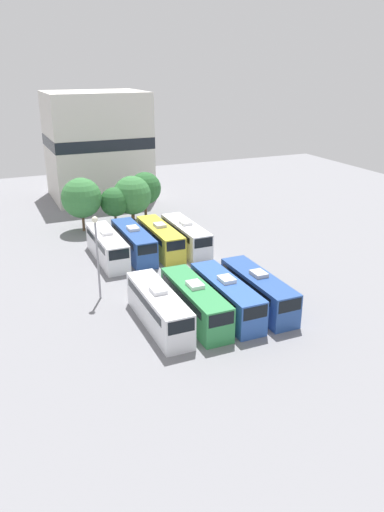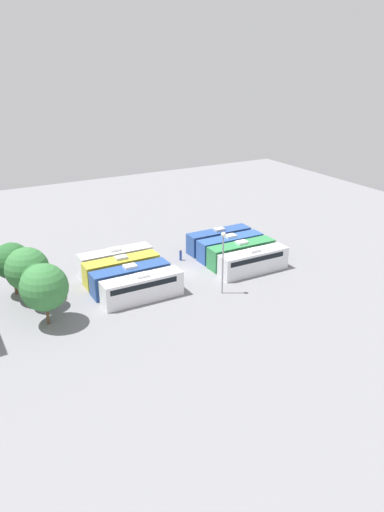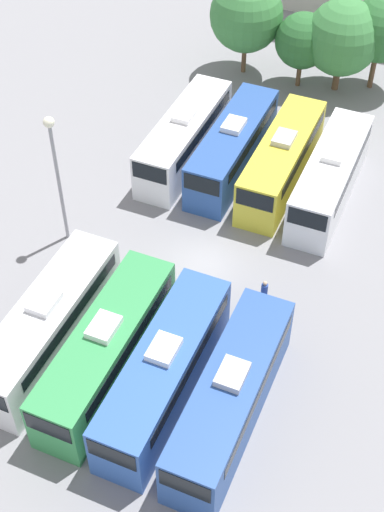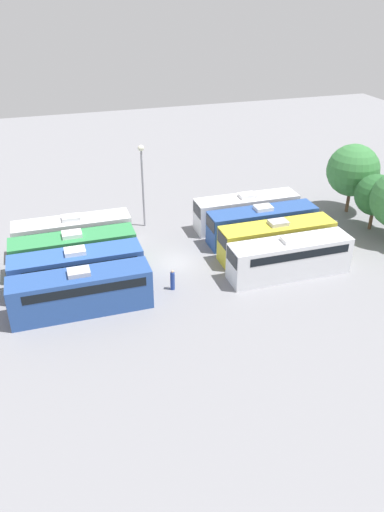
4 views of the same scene
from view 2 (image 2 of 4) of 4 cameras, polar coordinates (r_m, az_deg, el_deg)
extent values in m
plane|color=gray|center=(70.06, -0.86, -1.83)|extent=(118.44, 118.44, 0.00)
cube|color=silver|center=(69.81, 7.03, -0.67)|extent=(2.53, 10.28, 3.18)
cube|color=black|center=(69.33, 6.90, -0.04)|extent=(2.57, 8.74, 0.70)
cube|color=black|center=(72.44, 10.36, 0.75)|extent=(2.23, 0.08, 1.11)
cube|color=silver|center=(69.15, 7.10, 0.67)|extent=(1.20, 1.60, 0.35)
cube|color=#338C4C|center=(72.43, 5.66, 0.26)|extent=(2.53, 10.28, 3.18)
cube|color=black|center=(71.97, 5.52, 0.88)|extent=(2.57, 8.74, 0.70)
cube|color=black|center=(74.99, 8.92, 1.60)|extent=(2.23, 0.08, 1.11)
cube|color=white|center=(71.79, 5.71, 1.56)|extent=(1.20, 1.60, 0.35)
cube|color=#2D56A8|center=(74.81, 4.38, 1.04)|extent=(2.53, 10.28, 3.18)
cube|color=black|center=(74.36, 4.23, 1.64)|extent=(2.57, 8.74, 0.70)
cube|color=black|center=(77.30, 7.58, 2.31)|extent=(2.23, 0.08, 1.11)
cube|color=white|center=(74.19, 4.42, 2.30)|extent=(1.20, 1.60, 0.35)
cube|color=#284C93|center=(77.42, 3.09, 1.82)|extent=(2.53, 10.28, 3.18)
cube|color=black|center=(76.99, 2.94, 2.40)|extent=(2.57, 8.74, 0.70)
cube|color=black|center=(79.83, 6.23, 3.03)|extent=(2.23, 0.08, 1.11)
cube|color=#B2B2B7|center=(76.83, 3.11, 3.05)|extent=(1.20, 1.60, 0.35)
cube|color=silver|center=(61.99, -5.68, -3.68)|extent=(2.53, 10.28, 3.18)
cube|color=black|center=(61.52, -5.93, -2.99)|extent=(2.57, 8.74, 0.70)
cube|color=black|center=(63.59, -1.48, -2.00)|extent=(2.23, 0.08, 1.11)
cube|color=white|center=(61.24, -5.75, -2.20)|extent=(1.20, 1.60, 0.35)
cube|color=#284C93|center=(64.63, -7.03, -2.61)|extent=(2.53, 10.28, 3.18)
cube|color=black|center=(64.18, -7.28, -1.94)|extent=(2.57, 8.74, 0.70)
cube|color=black|center=(66.16, -2.97, -1.02)|extent=(2.23, 0.08, 1.11)
cube|color=white|center=(63.92, -7.10, -1.18)|extent=(1.20, 1.60, 0.35)
cube|color=gold|center=(67.48, -8.03, -1.56)|extent=(2.53, 10.28, 3.18)
cube|color=black|center=(67.04, -8.27, -0.91)|extent=(2.57, 8.74, 0.70)
cube|color=black|center=(68.95, -4.11, -0.06)|extent=(2.23, 0.08, 1.11)
cube|color=#B2B2B7|center=(66.79, -8.11, -0.18)|extent=(1.20, 1.60, 0.35)
cube|color=silver|center=(70.35, -8.71, -0.58)|extent=(2.53, 10.28, 3.18)
cube|color=black|center=(69.94, -8.95, 0.05)|extent=(2.57, 8.74, 0.70)
cube|color=black|center=(71.79, -4.93, 0.84)|extent=(2.23, 0.08, 1.11)
cube|color=white|center=(69.70, -8.79, 0.76)|extent=(1.20, 1.60, 0.35)
cylinder|color=navy|center=(73.69, -1.32, 0.06)|extent=(0.36, 0.36, 1.52)
sphere|color=tan|center=(73.36, -1.32, 0.70)|extent=(0.24, 0.24, 0.24)
cylinder|color=gray|center=(62.50, 3.53, -1.05)|extent=(0.20, 0.20, 7.81)
sphere|color=#EAE5C6|center=(61.01, 3.62, 2.48)|extent=(0.60, 0.60, 0.60)
cylinder|color=brown|center=(58.83, -16.20, -6.28)|extent=(0.35, 0.35, 2.72)
sphere|color=#387A3D|center=(57.40, -16.54, -3.44)|extent=(5.36, 5.36, 5.36)
cylinder|color=brown|center=(62.86, -16.97, -4.72)|extent=(0.35, 0.35, 2.21)
sphere|color=#28602D|center=(61.80, -17.23, -2.64)|extent=(4.01, 4.01, 4.01)
cylinder|color=brown|center=(65.16, -18.02, -3.85)|extent=(0.49, 0.49, 2.25)
sphere|color=#387A3D|center=(63.95, -18.33, -1.42)|extent=(5.39, 5.39, 5.39)
cylinder|color=brown|center=(66.93, -19.55, -2.99)|extent=(0.38, 0.38, 3.00)
sphere|color=#28602D|center=(65.73, -19.89, -0.53)|extent=(4.62, 4.62, 4.62)
camera|label=1|loc=(84.64, 34.45, 13.69)|focal=35.00mm
camera|label=3|loc=(87.30, 11.84, 21.92)|focal=50.00mm
camera|label=4|loc=(101.60, -5.95, 18.28)|focal=35.00mm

